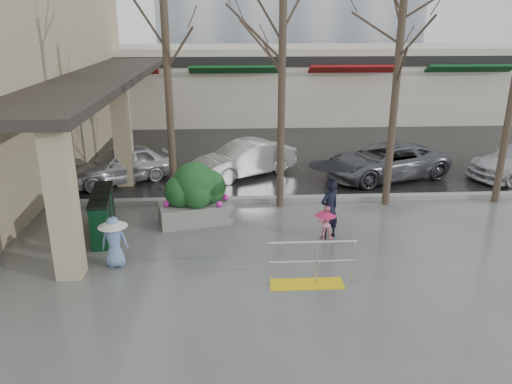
{
  "coord_description": "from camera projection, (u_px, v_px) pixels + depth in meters",
  "views": [
    {
      "loc": [
        -0.32,
        -10.68,
        5.46
      ],
      "look_at": [
        0.34,
        1.22,
        1.3
      ],
      "focal_mm": 35.0,
      "sensor_mm": 36.0,
      "label": 1
    }
  ],
  "objects": [
    {
      "name": "child_pink",
      "position": [
        326.0,
        219.0,
        12.91
      ],
      "size": [
        0.56,
        0.56,
        0.91
      ],
      "rotation": [
        0.0,
        0.0,
        2.95
      ],
      "color": "pink",
      "rests_on": "ground"
    },
    {
      "name": "pillar_back",
      "position": [
        123.0,
        135.0,
        16.77
      ],
      "size": [
        0.55,
        0.55,
        3.5
      ],
      "primitive_type": "cube",
      "color": "tan",
      "rests_on": "ground"
    },
    {
      "name": "car_b",
      "position": [
        245.0,
        159.0,
        18.1
      ],
      "size": [
        3.95,
        3.15,
        1.26
      ],
      "primitive_type": "imported",
      "rotation": [
        0.0,
        0.0,
        -1.02
      ],
      "color": "silver",
      "rests_on": "ground"
    },
    {
      "name": "car_c",
      "position": [
        385.0,
        161.0,
        17.82
      ],
      "size": [
        4.96,
        3.38,
        1.26
      ],
      "primitive_type": "imported",
      "rotation": [
        0.0,
        0.0,
        -1.26
      ],
      "color": "#56585D",
      "rests_on": "ground"
    },
    {
      "name": "car_a",
      "position": [
        121.0,
        165.0,
        17.41
      ],
      "size": [
        3.96,
        3.09,
        1.26
      ],
      "primitive_type": "imported",
      "rotation": [
        0.0,
        0.0,
        -1.07
      ],
      "color": "#BCBBC1",
      "rests_on": "ground"
    },
    {
      "name": "news_boxes",
      "position": [
        103.0,
        214.0,
        13.11
      ],
      "size": [
        0.76,
        2.15,
        1.18
      ],
      "rotation": [
        0.0,
        0.0,
        0.14
      ],
      "color": "#0C361C",
      "rests_on": "ground"
    },
    {
      "name": "canopy_slab",
      "position": [
        104.0,
        72.0,
        17.99
      ],
      "size": [
        2.8,
        18.0,
        0.25
      ],
      "primitive_type": "cube",
      "color": "#2D2823",
      "rests_on": "pillar_front"
    },
    {
      "name": "handrail",
      "position": [
        310.0,
        269.0,
        10.71
      ],
      "size": [
        1.9,
        0.5,
        1.03
      ],
      "color": "yellow",
      "rests_on": "ground"
    },
    {
      "name": "street_asphalt",
      "position": [
        233.0,
        106.0,
        32.63
      ],
      "size": [
        120.0,
        36.0,
        0.01
      ],
      "primitive_type": "cube",
      "color": "black",
      "rests_on": "ground"
    },
    {
      "name": "tree_west",
      "position": [
        165.0,
        33.0,
        13.5
      ],
      "size": [
        3.2,
        3.2,
        6.8
      ],
      "color": "#382B21",
      "rests_on": "ground"
    },
    {
      "name": "tree_midwest",
      "position": [
        283.0,
        27.0,
        13.62
      ],
      "size": [
        3.2,
        3.2,
        7.0
      ],
      "color": "#382B21",
      "rests_on": "ground"
    },
    {
      "name": "child_blue",
      "position": [
        114.0,
        238.0,
        11.41
      ],
      "size": [
        0.68,
        0.68,
        1.22
      ],
      "rotation": [
        0.0,
        0.0,
        3.19
      ],
      "color": "#6684B6",
      "rests_on": "ground"
    },
    {
      "name": "ground",
      "position": [
        245.0,
        260.0,
        11.89
      ],
      "size": [
        120.0,
        120.0,
        0.0
      ],
      "primitive_type": "plane",
      "color": "#51514F",
      "rests_on": "ground"
    },
    {
      "name": "woman",
      "position": [
        330.0,
        190.0,
        12.72
      ],
      "size": [
        1.17,
        1.17,
        2.18
      ],
      "rotation": [
        0.0,
        0.0,
        3.72
      ],
      "color": "black",
      "rests_on": "ground"
    },
    {
      "name": "pillar_front",
      "position": [
        63.0,
        202.0,
        10.64
      ],
      "size": [
        0.55,
        0.55,
        3.5
      ],
      "primitive_type": "cube",
      "color": "tan",
      "rests_on": "ground"
    },
    {
      "name": "tree_mideast",
      "position": [
        400.0,
        41.0,
        13.91
      ],
      "size": [
        3.2,
        3.2,
        6.5
      ],
      "color": "#382B21",
      "rests_on": "ground"
    },
    {
      "name": "planter",
      "position": [
        196.0,
        194.0,
        13.88
      ],
      "size": [
        2.2,
        1.45,
        1.76
      ],
      "rotation": [
        0.0,
        0.0,
        0.24
      ],
      "color": "slate",
      "rests_on": "ground"
    },
    {
      "name": "curb",
      "position": [
        240.0,
        200.0,
        15.64
      ],
      "size": [
        120.0,
        0.3,
        0.15
      ],
      "primitive_type": "cube",
      "color": "gray",
      "rests_on": "ground"
    },
    {
      "name": "storefront_row",
      "position": [
        269.0,
        82.0,
        28.26
      ],
      "size": [
        34.0,
        6.74,
        4.0
      ],
      "color": "beige",
      "rests_on": "ground"
    }
  ]
}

